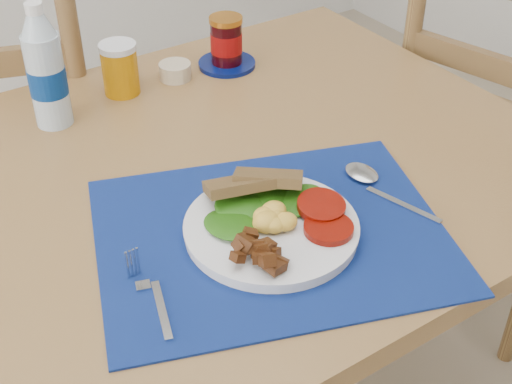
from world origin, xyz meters
TOP-DOWN VIEW (x-y plane):
  - table at (0.00, 0.20)m, footprint 1.40×0.90m
  - chair_end at (0.90, 0.22)m, footprint 0.52×0.53m
  - placemat at (0.10, 0.00)m, footprint 0.60×0.54m
  - breakfast_plate at (0.09, -0.00)m, footprint 0.25×0.25m
  - fork at (-0.11, -0.02)m, footprint 0.04×0.15m
  - spoon at (0.30, 0.01)m, footprint 0.05×0.19m
  - water_bottle at (-0.05, 0.48)m, footprint 0.07×0.07m
  - juice_glass at (0.10, 0.52)m, footprint 0.07×0.07m
  - ramekin at (0.22, 0.51)m, footprint 0.06×0.06m
  - jam_on_saucer at (0.33, 0.50)m, footprint 0.12×0.12m

SIDE VIEW (x-z plane):
  - chair_end at x=0.90m, z-range 0.00..1.20m
  - table at x=0.00m, z-range 0.29..1.04m
  - placemat at x=0.10m, z-range 0.75..0.75m
  - fork at x=-0.11m, z-range 0.75..0.76m
  - spoon at x=0.30m, z-range 0.75..0.76m
  - ramekin at x=0.22m, z-range 0.75..0.78m
  - breakfast_plate at x=0.09m, z-range 0.74..0.80m
  - jam_on_saucer at x=0.33m, z-range 0.74..0.85m
  - juice_glass at x=0.10m, z-range 0.75..0.85m
  - water_bottle at x=-0.05m, z-range 0.74..0.96m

